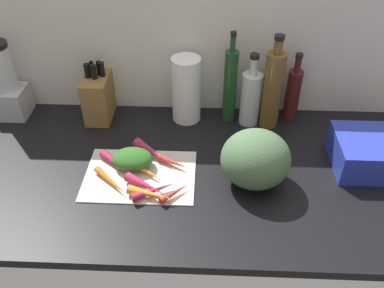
{
  "coord_description": "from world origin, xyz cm",
  "views": [
    {
      "loc": [
        5.86,
        -105.16,
        93.72
      ],
      "look_at": [
        1.42,
        -2.5,
        12.18
      ],
      "focal_mm": 38.58,
      "sensor_mm": 36.0,
      "label": 1
    }
  ],
  "objects": [
    {
      "name": "blender_appliance",
      "position": [
        -71.23,
        29.32,
        13.18
      ],
      "size": [
        12.41,
        12.41,
        30.63
      ],
      "color": "#B2B2B7",
      "rests_on": "ground_plane"
    },
    {
      "name": "carrot_greens_pile",
      "position": [
        -18.77,
        -0.68,
        3.71
      ],
      "size": [
        13.76,
        10.58,
        5.82
      ],
      "primitive_type": "ellipsoid",
      "color": "#2D6023",
      "rests_on": "cutting_board"
    },
    {
      "name": "carrot_1",
      "position": [
        -10.54,
        -15.78,
        2.35
      ],
      "size": [
        15.88,
        7.03,
        3.1
      ],
      "primitive_type": "cone",
      "rotation": [
        0.0,
        1.57,
        -0.26
      ],
      "color": "orange",
      "rests_on": "cutting_board"
    },
    {
      "name": "ground_plane",
      "position": [
        0.0,
        0.0,
        -1.5
      ],
      "size": [
        170.0,
        80.0,
        3.0
      ],
      "primitive_type": "cube",
      "color": "black"
    },
    {
      "name": "dish_rack",
      "position": [
        62.2,
        3.95,
        5.46
      ],
      "size": [
        26.23,
        21.53,
        10.93
      ],
      "primitive_type": "cube",
      "color": "#2838AD",
      "rests_on": "ground_plane"
    },
    {
      "name": "paper_towel_roll",
      "position": [
        -2.14,
        29.5,
        12.96
      ],
      "size": [
        10.88,
        10.88,
        25.92
      ],
      "primitive_type": "cylinder",
      "color": "white",
      "rests_on": "ground_plane"
    },
    {
      "name": "carrot_9",
      "position": [
        -12.97,
        -11.84,
        2.46
      ],
      "size": [
        14.37,
        10.25,
        3.32
      ],
      "primitive_type": "cone",
      "rotation": [
        0.0,
        1.57,
        -0.53
      ],
      "color": "#B2264C",
      "rests_on": "cutting_board"
    },
    {
      "name": "carrot_4",
      "position": [
        -19.1,
        2.37,
        2.54
      ],
      "size": [
        12.32,
        12.12,
        3.49
      ],
      "primitive_type": "cone",
      "rotation": [
        0.0,
        1.57,
        0.77
      ],
      "color": "orange",
      "rests_on": "cutting_board"
    },
    {
      "name": "carrot_8",
      "position": [
        -3.6,
        -14.28,
        1.92
      ],
      "size": [
        9.47,
        9.13,
        2.24
      ],
      "primitive_type": "cone",
      "rotation": [
        0.0,
        1.57,
        0.76
      ],
      "color": "red",
      "rests_on": "cutting_board"
    },
    {
      "name": "cutting_board",
      "position": [
        -15.79,
        -5.03,
        0.4
      ],
      "size": [
        36.56,
        25.99,
        0.8
      ],
      "primitive_type": "cube",
      "color": "beige",
      "rests_on": "ground_plane"
    },
    {
      "name": "carrot_7",
      "position": [
        -5.21,
        0.5,
        2.08
      ],
      "size": [
        11.28,
        7.56,
        2.56
      ],
      "primitive_type": "cone",
      "rotation": [
        0.0,
        1.57,
        -0.48
      ],
      "color": "red",
      "rests_on": "cutting_board"
    },
    {
      "name": "carrot_3",
      "position": [
        -24.33,
        -10.05,
        1.95
      ],
      "size": [
        13.35,
        13.01,
        2.29
      ],
      "primitive_type": "cone",
      "rotation": [
        0.0,
        1.57,
        -0.77
      ],
      "color": "orange",
      "rests_on": "cutting_board"
    },
    {
      "name": "bottle_3",
      "position": [
        38.54,
        31.86,
        11.05
      ],
      "size": [
        5.59,
        5.59,
        27.45
      ],
      "color": "#471919",
      "rests_on": "ground_plane"
    },
    {
      "name": "carrot_0",
      "position": [
        -10.07,
        -13.8,
        2.15
      ],
      "size": [
        14.08,
        9.51,
        2.71
      ],
      "primitive_type": "cone",
      "rotation": [
        0.0,
        1.57,
        0.51
      ],
      "color": "#B2264C",
      "rests_on": "cutting_board"
    },
    {
      "name": "carrot_5",
      "position": [
        -12.38,
        4.38,
        2.55
      ],
      "size": [
        15.46,
        13.79,
        3.51
      ],
      "primitive_type": "cone",
      "rotation": [
        0.0,
        1.57,
        -0.7
      ],
      "color": "#B2264C",
      "rests_on": "cutting_board"
    },
    {
      "name": "bottle_2",
      "position": [
        29.72,
        27.03,
        15.62
      ],
      "size": [
        7.25,
        7.25,
        36.43
      ],
      "color": "brown",
      "rests_on": "ground_plane"
    },
    {
      "name": "wall_back",
      "position": [
        0.0,
        38.5,
        30.0
      ],
      "size": [
        170.0,
        3.0,
        60.0
      ],
      "primitive_type": "cube",
      "color": "silver",
      "rests_on": "ground_plane"
    },
    {
      "name": "winter_squash",
      "position": [
        21.58,
        -5.9,
        9.53
      ],
      "size": [
        22.13,
        20.64,
        19.05
      ],
      "primitive_type": "ellipsoid",
      "color": "#4C6B47",
      "rests_on": "ground_plane"
    },
    {
      "name": "bottle_1",
      "position": [
        22.16,
        28.01,
        11.21
      ],
      "size": [
        7.57,
        7.57,
        28.84
      ],
      "color": "silver",
      "rests_on": "ground_plane"
    },
    {
      "name": "bottle_0",
      "position": [
        14.32,
        29.72,
        15.12
      ],
      "size": [
        5.02,
        5.02,
        36.21
      ],
      "color": "#19421E",
      "rests_on": "ground_plane"
    },
    {
      "name": "knife_block",
      "position": [
        -36.19,
        29.42,
        9.18
      ],
      "size": [
        9.38,
        16.37,
        23.01
      ],
      "color": "olive",
      "rests_on": "ground_plane"
    },
    {
      "name": "carrot_6",
      "position": [
        -24.48,
        -1.42,
        2.29
      ],
      "size": [
        12.64,
        12.11,
        2.98
      ],
      "primitive_type": "cone",
      "rotation": [
        0.0,
        1.57,
        -0.75
      ],
      "color": "#B2264C",
      "rests_on": "cutting_board"
    },
    {
      "name": "carrot_2",
      "position": [
        -14.43,
        -4.28,
        2.09
      ],
      "size": [
        13.95,
        10.91,
        2.58
      ],
      "primitive_type": "cone",
      "rotation": [
        0.0,
        1.57,
        -0.62
      ],
      "color": "orange",
      "rests_on": "cutting_board"
    }
  ]
}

